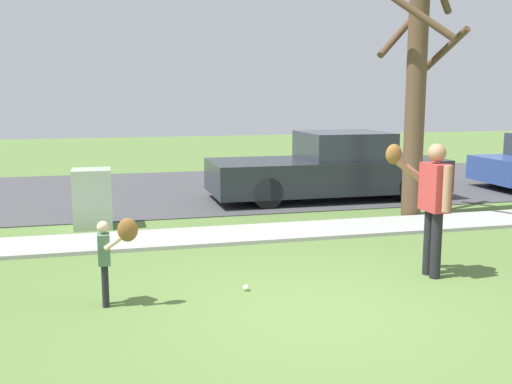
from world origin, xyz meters
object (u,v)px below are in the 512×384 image
Objects in this scene: utility_cabinet at (92,199)px; parked_pickup_dark at (330,169)px; baseball at (246,288)px; person_child at (111,248)px; street_tree_near at (416,85)px; person_adult at (431,196)px.

utility_cabinet is 0.20× the size of parked_pickup_dark.
parked_pickup_dark reaches higher than baseball.
person_child is 13.63× the size of baseball.
parked_pickup_dark is at bearing 18.77° from utility_cabinet.
person_child is at bearing 50.51° from parked_pickup_dark.
utility_cabinet reaches higher than baseball.
street_tree_near reaches higher than utility_cabinet.
parked_pickup_dark reaches higher than utility_cabinet.
street_tree_near is at bearing -4.09° from utility_cabinet.
baseball is (1.55, 0.15, -0.62)m from person_child.
person_adult is 0.33× the size of parked_pickup_dark.
person_child is at bearing 0.84° from person_adult.
baseball is 0.07× the size of utility_cabinet.
utility_cabinet is at bearing 114.45° from baseball.
utility_cabinet is at bearing 18.77° from parked_pickup_dark.
person_child is (-3.96, -0.14, -0.40)m from person_adult.
baseball is (-2.41, 0.01, -1.02)m from person_adult.
parked_pickup_dark is at bearing 49.34° from person_child.
street_tree_near reaches higher than person_child.
parked_pickup_dark is (5.11, 1.74, 0.15)m from utility_cabinet.
utility_cabinet is 5.40m from parked_pickup_dark.
utility_cabinet is 6.28m from street_tree_near.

